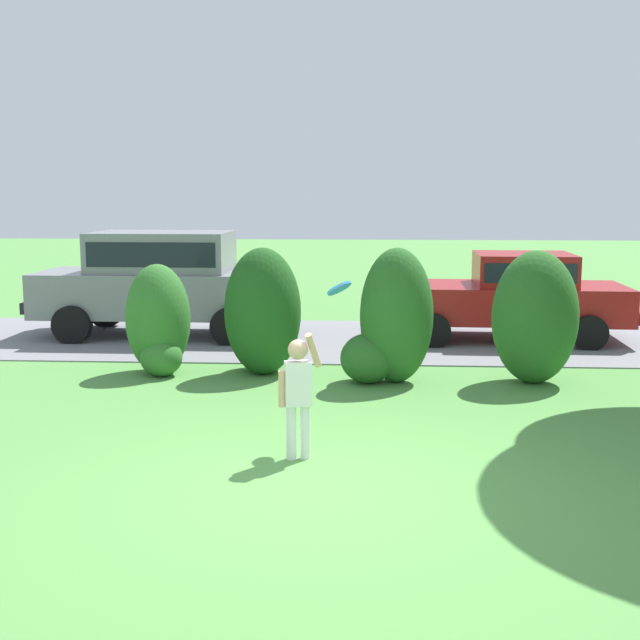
{
  "coord_description": "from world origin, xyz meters",
  "views": [
    {
      "loc": [
        0.52,
        -7.15,
        2.64
      ],
      "look_at": [
        -0.09,
        2.93,
        1.1
      ],
      "focal_mm": 47.34,
      "sensor_mm": 36.0,
      "label": 1
    }
  ],
  "objects_px": {
    "parked_suv": "(163,278)",
    "frisbee": "(339,288)",
    "parked_sedan": "(510,293)",
    "child_thrower": "(298,389)"
  },
  "relations": [
    {
      "from": "parked_suv",
      "to": "frisbee",
      "type": "relative_size",
      "value": 15.91
    },
    {
      "from": "parked_sedan",
      "to": "frisbee",
      "type": "distance_m",
      "value": 6.92
    },
    {
      "from": "parked_sedan",
      "to": "parked_suv",
      "type": "xyz_separation_m",
      "value": [
        -6.3,
        0.03,
        0.23
      ]
    },
    {
      "from": "parked_sedan",
      "to": "child_thrower",
      "type": "height_order",
      "value": "parked_sedan"
    },
    {
      "from": "parked_sedan",
      "to": "child_thrower",
      "type": "bearing_deg",
      "value": -114.37
    },
    {
      "from": "parked_sedan",
      "to": "parked_suv",
      "type": "height_order",
      "value": "parked_suv"
    },
    {
      "from": "parked_suv",
      "to": "frisbee",
      "type": "bearing_deg",
      "value": -61.07
    },
    {
      "from": "parked_sedan",
      "to": "frisbee",
      "type": "bearing_deg",
      "value": -114.23
    },
    {
      "from": "parked_suv",
      "to": "child_thrower",
      "type": "bearing_deg",
      "value": -66.32
    },
    {
      "from": "parked_suv",
      "to": "child_thrower",
      "type": "xyz_separation_m",
      "value": [
        3.11,
        -7.08,
        -0.36
      ]
    }
  ]
}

